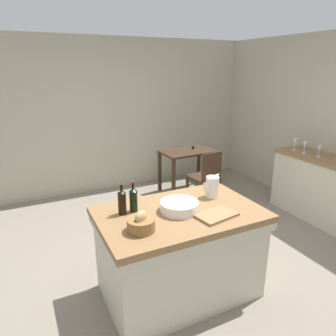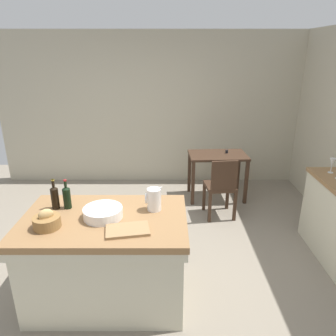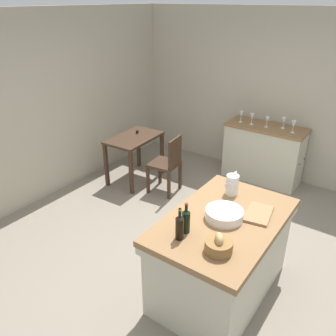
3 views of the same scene
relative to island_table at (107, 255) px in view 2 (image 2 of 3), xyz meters
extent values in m
plane|color=gray|center=(0.29, 0.45, -0.47)|extent=(6.76, 6.76, 0.00)
cube|color=#B2AA93|center=(0.29, 3.05, 0.83)|extent=(5.32, 0.12, 2.60)
cube|color=olive|center=(0.00, 0.00, 0.37)|extent=(1.48, 0.94, 0.06)
cube|color=beige|center=(0.00, 0.00, 0.30)|extent=(1.46, 0.92, 0.08)
cube|color=beige|center=(0.00, 0.00, -0.06)|extent=(1.40, 0.86, 0.81)
cube|color=#3D281C|center=(1.36, 2.26, 0.25)|extent=(0.93, 0.60, 0.04)
cube|color=#3D281C|center=(0.96, 1.99, -0.12)|extent=(0.05, 0.05, 0.71)
cube|color=#3D281C|center=(1.79, 2.03, -0.12)|extent=(0.05, 0.05, 0.71)
cube|color=#3D281C|center=(0.93, 2.48, -0.12)|extent=(0.05, 0.05, 0.71)
cube|color=#3D281C|center=(1.76, 2.52, -0.12)|extent=(0.05, 0.05, 0.71)
cylinder|color=black|center=(1.51, 2.31, 0.30)|extent=(0.04, 0.04, 0.05)
cube|color=#3D281C|center=(1.31, 1.64, -0.01)|extent=(0.44, 0.44, 0.04)
cube|color=#3D281C|center=(1.33, 1.46, 0.22)|extent=(0.36, 0.07, 0.42)
cube|color=#3D281C|center=(1.47, 1.84, -0.25)|extent=(0.04, 0.04, 0.44)
cube|color=#3D281C|center=(1.11, 1.80, -0.25)|extent=(0.04, 0.04, 0.44)
cube|color=#3D281C|center=(1.51, 1.48, -0.25)|extent=(0.04, 0.04, 0.44)
cube|color=#3D281C|center=(1.15, 1.44, -0.25)|extent=(0.04, 0.04, 0.44)
cylinder|color=white|center=(0.45, 0.15, 0.51)|extent=(0.13, 0.13, 0.21)
cone|color=white|center=(0.50, 0.15, 0.62)|extent=(0.07, 0.04, 0.06)
torus|color=white|center=(0.37, 0.15, 0.52)|extent=(0.02, 0.10, 0.10)
cylinder|color=white|center=(-0.01, 0.00, 0.45)|extent=(0.35, 0.35, 0.09)
cylinder|color=olive|center=(-0.44, -0.17, 0.45)|extent=(0.23, 0.23, 0.10)
ellipsoid|color=tan|center=(-0.44, -0.17, 0.52)|extent=(0.14, 0.13, 0.10)
cube|color=#99754C|center=(0.24, -0.23, 0.41)|extent=(0.39, 0.28, 0.02)
cylinder|color=black|center=(-0.37, 0.19, 0.50)|extent=(0.07, 0.07, 0.20)
cone|color=black|center=(-0.37, 0.19, 0.61)|extent=(0.07, 0.07, 0.02)
cylinder|color=black|center=(-0.37, 0.19, 0.65)|extent=(0.03, 0.03, 0.07)
cylinder|color=maroon|center=(-0.37, 0.19, 0.68)|extent=(0.03, 0.03, 0.01)
cylinder|color=black|center=(-0.48, 0.18, 0.50)|extent=(0.07, 0.07, 0.20)
cone|color=black|center=(-0.48, 0.18, 0.61)|extent=(0.07, 0.07, 0.02)
cylinder|color=black|center=(-0.48, 0.18, 0.66)|extent=(0.03, 0.03, 0.07)
cylinder|color=#B29933|center=(-0.48, 0.18, 0.69)|extent=(0.03, 0.03, 0.01)
cylinder|color=white|center=(2.50, 1.00, 0.45)|extent=(0.06, 0.06, 0.00)
cylinder|color=white|center=(2.50, 1.00, 0.49)|extent=(0.01, 0.01, 0.07)
cone|color=white|center=(2.50, 1.00, 0.57)|extent=(0.07, 0.07, 0.10)
camera|label=1|loc=(-1.22, -2.24, 1.64)|focal=33.16mm
camera|label=2|loc=(0.57, -2.51, 1.80)|focal=33.95mm
camera|label=3|loc=(-2.47, -1.11, 2.23)|focal=37.08mm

